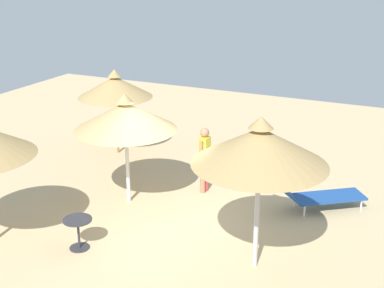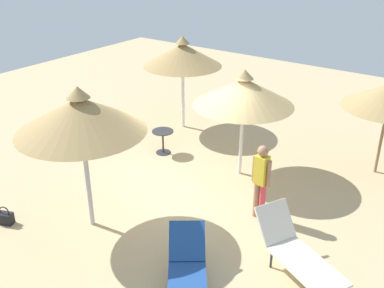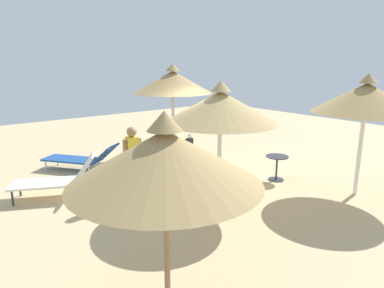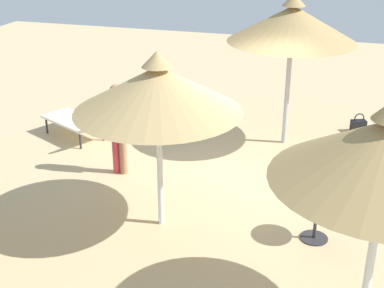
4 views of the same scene
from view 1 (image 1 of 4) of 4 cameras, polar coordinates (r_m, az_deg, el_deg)
ground at (r=11.58m, az=-2.52°, el=-9.18°), size 24.00×24.00×0.10m
parasol_umbrella_far_left at (r=9.21m, az=7.44°, el=-0.25°), size 2.45×2.45×2.97m
parasol_umbrella_front at (r=15.30m, az=-8.41°, el=6.21°), size 2.17×2.17×2.54m
parasol_umbrella_near_left at (r=11.97m, az=-7.30°, el=3.04°), size 2.37×2.37×2.67m
lounge_chair_far_right at (r=13.76m, az=7.94°, el=-2.13°), size 1.96×1.44×1.00m
lounge_chair_back at (r=12.41m, az=13.40°, el=-5.45°), size 1.82×2.15×0.82m
person_standing_near_right at (r=12.79m, az=1.37°, el=-1.35°), size 0.44×0.25×1.67m
side_table_round at (r=10.77m, az=-12.33°, el=-9.01°), size 0.58×0.58×0.65m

